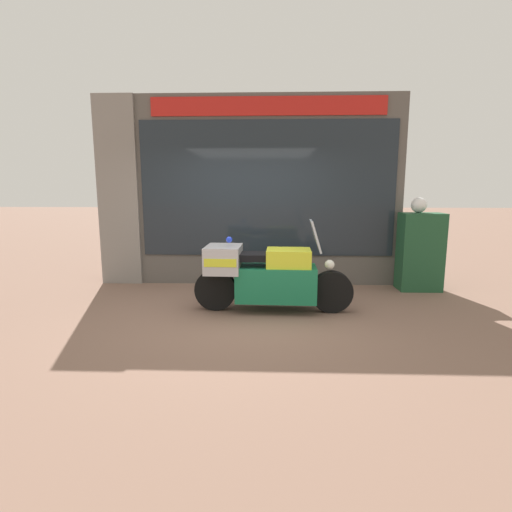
{
  "coord_description": "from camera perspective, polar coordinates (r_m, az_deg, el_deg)",
  "views": [
    {
      "loc": [
        0.4,
        -5.43,
        1.78
      ],
      "look_at": [
        0.17,
        0.68,
        0.72
      ],
      "focal_mm": 28.0,
      "sensor_mm": 36.0,
      "label": 1
    }
  ],
  "objects": [
    {
      "name": "utility_cabinet",
      "position": [
        7.49,
        22.39,
        0.55
      ],
      "size": [
        0.71,
        0.45,
        1.34
      ],
      "primitive_type": "cube",
      "color": "#1E4C2D",
      "rests_on": "ground"
    },
    {
      "name": "paramedic_motorcycle",
      "position": [
        5.75,
        1.32,
        -2.64
      ],
      "size": [
        2.29,
        0.66,
        1.33
      ],
      "rotation": [
        0.0,
        0.0,
        -0.03
      ],
      "color": "black",
      "rests_on": "ground"
    },
    {
      "name": "ground_plane",
      "position": [
        5.73,
        -1.98,
        -8.32
      ],
      "size": [
        60.0,
        60.0,
        0.0
      ],
      "primitive_type": "plane",
      "color": "#7A5B4C"
    },
    {
      "name": "window_display",
      "position": [
        7.57,
        1.32,
        -0.08
      ],
      "size": [
        4.31,
        0.3,
        2.02
      ],
      "color": "slate",
      "rests_on": "ground"
    },
    {
      "name": "white_helmet",
      "position": [
        7.45,
        22.25,
        6.74
      ],
      "size": [
        0.26,
        0.26,
        0.26
      ],
      "primitive_type": "sphere",
      "color": "white",
      "rests_on": "utility_cabinet"
    },
    {
      "name": "shop_building",
      "position": [
        7.46,
        -3.65,
        9.2
      ],
      "size": [
        5.5,
        0.55,
        3.39
      ],
      "color": "#56514C",
      "rests_on": "ground"
    }
  ]
}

